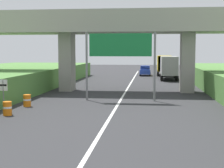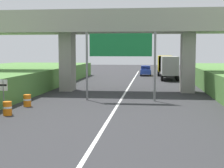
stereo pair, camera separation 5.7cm
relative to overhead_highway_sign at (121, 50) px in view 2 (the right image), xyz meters
The scene contains 9 objects.
lane_centre_stripe 4.37m from the overhead_highway_sign, 90.00° to the left, with size 0.20×86.02×0.01m, color white.
overpass_bridge 7.04m from the overhead_highway_sign, 90.00° to the left, with size 40.00×4.80×8.22m.
overhead_highway_sign is the anchor object (origin of this frame).
speed_limit_sign 10.10m from the overhead_highway_sign, 139.68° to the right, with size 0.60×0.08×2.23m.
truck_green 22.34m from the overhead_highway_sign, 76.42° to the left, with size 2.44×7.30×3.44m.
truck_yellow 31.32m from the overhead_highway_sign, 80.91° to the left, with size 2.44×7.30×3.44m.
car_blue 30.25m from the overhead_highway_sign, 86.77° to the left, with size 1.86×4.10×1.72m.
construction_barrel_2 10.63m from the overhead_highway_sign, 132.23° to the right, with size 0.57×0.57×0.90m.
construction_barrel_3 8.59m from the overhead_highway_sign, 150.23° to the right, with size 0.57×0.57×0.90m.
Camera 2 is at (2.48, -5.67, 4.09)m, focal length 53.45 mm.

